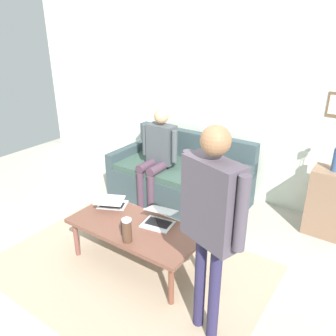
% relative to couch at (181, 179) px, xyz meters
% --- Properties ---
extents(ground_plane, '(7.68, 7.68, 0.00)m').
position_rel_couch_xyz_m(ground_plane, '(-0.24, 1.57, -0.30)').
color(ground_plane, '#ABA799').
extents(area_rug, '(2.62, 1.85, 0.01)m').
position_rel_couch_xyz_m(area_rug, '(-0.38, 1.54, -0.30)').
color(area_rug, tan).
rests_on(area_rug, ground_plane).
extents(back_wall, '(7.04, 0.11, 2.70)m').
position_rel_couch_xyz_m(back_wall, '(-0.24, -0.63, 1.05)').
color(back_wall, silver).
rests_on(back_wall, ground_plane).
extents(couch, '(1.84, 0.93, 0.88)m').
position_rel_couch_xyz_m(couch, '(0.00, 0.00, 0.00)').
color(couch, '#36464A').
rests_on(couch, ground_plane).
extents(coffee_table, '(1.33, 0.63, 0.45)m').
position_rel_couch_xyz_m(coffee_table, '(-0.38, 1.44, 0.10)').
color(coffee_table, brown).
rests_on(coffee_table, ground_plane).
extents(laptop_left, '(0.34, 0.36, 0.15)m').
position_rel_couch_xyz_m(laptop_left, '(-0.55, 1.27, 0.19)').
color(laptop_left, silver).
rests_on(laptop_left, coffee_table).
extents(laptop_center, '(0.40, 0.40, 0.13)m').
position_rel_couch_xyz_m(laptop_center, '(0.06, 1.29, 0.19)').
color(laptop_center, silver).
rests_on(laptop_center, coffee_table).
extents(french_press, '(0.11, 0.09, 0.26)m').
position_rel_couch_xyz_m(french_press, '(-0.49, 1.67, 0.26)').
color(french_press, '#4C3323').
rests_on(french_press, coffee_table).
extents(side_shelf, '(0.42, 0.32, 0.80)m').
position_rel_couch_xyz_m(side_shelf, '(-1.83, -0.24, 0.09)').
color(side_shelf, '#88664E').
rests_on(side_shelf, ground_plane).
extents(person_standing, '(0.59, 0.32, 1.71)m').
position_rel_couch_xyz_m(person_standing, '(-1.36, 1.76, 0.79)').
color(person_standing, '#2B264A').
rests_on(person_standing, ground_plane).
extents(person_seated, '(0.55, 0.51, 1.28)m').
position_rel_couch_xyz_m(person_seated, '(0.22, 0.23, 0.42)').
color(person_seated, '#4A3342').
rests_on(person_seated, ground_plane).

